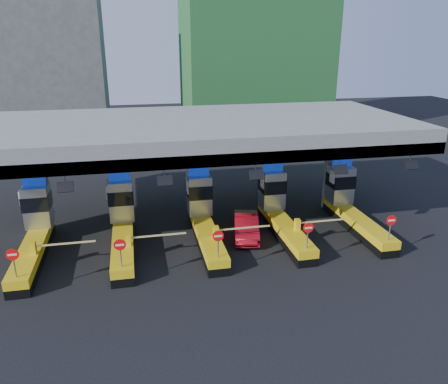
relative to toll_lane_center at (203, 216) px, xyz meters
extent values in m
plane|color=black|center=(0.00, -0.28, -1.40)|extent=(120.00, 120.00, 0.00)
cube|color=slate|center=(0.00, 2.72, 4.85)|extent=(28.00, 12.00, 1.50)
cube|color=#4C4C49|center=(0.00, -2.98, 4.45)|extent=(28.00, 0.60, 0.70)
cube|color=slate|center=(-10.00, 2.72, 1.35)|extent=(1.00, 1.00, 5.50)
cube|color=slate|center=(0.00, 2.72, 1.35)|extent=(1.00, 1.00, 5.50)
cube|color=slate|center=(10.00, 2.72, 1.35)|extent=(1.00, 1.00, 5.50)
cylinder|color=slate|center=(-7.50, -2.98, 3.85)|extent=(0.06, 0.06, 0.50)
cube|color=black|center=(-7.50, -3.18, 3.50)|extent=(0.80, 0.38, 0.54)
cylinder|color=slate|center=(-2.50, -2.98, 3.85)|extent=(0.06, 0.06, 0.50)
cube|color=black|center=(-2.50, -3.18, 3.50)|extent=(0.80, 0.38, 0.54)
cylinder|color=slate|center=(2.50, -2.98, 3.85)|extent=(0.06, 0.06, 0.50)
cube|color=black|center=(2.50, -3.18, 3.50)|extent=(0.80, 0.38, 0.54)
cylinder|color=slate|center=(7.50, -2.98, 3.85)|extent=(0.06, 0.06, 0.50)
cube|color=black|center=(7.50, -3.18, 3.50)|extent=(0.80, 0.38, 0.54)
cylinder|color=slate|center=(12.00, -2.98, 3.85)|extent=(0.06, 0.06, 0.50)
cube|color=black|center=(12.00, -3.18, 3.50)|extent=(0.80, 0.38, 0.54)
cube|color=black|center=(-10.00, -1.28, -1.15)|extent=(1.20, 8.00, 0.50)
cube|color=#E5B70C|center=(-10.00, -1.28, -0.65)|extent=(1.20, 8.00, 0.50)
cube|color=#9EA3A8|center=(-10.00, 1.52, 0.90)|extent=(1.50, 1.50, 2.60)
cube|color=black|center=(-10.00, 1.50, 1.20)|extent=(1.56, 1.56, 0.90)
cube|color=#0C2DBF|center=(-10.00, 1.52, 2.48)|extent=(1.30, 0.35, 0.55)
cube|color=white|center=(-10.80, 1.22, 1.60)|extent=(0.06, 0.70, 0.90)
cylinder|color=slate|center=(-10.00, -4.88, 0.25)|extent=(0.07, 0.07, 1.30)
cylinder|color=red|center=(-10.00, -4.91, 0.85)|extent=(0.60, 0.04, 0.60)
cube|color=white|center=(-10.00, -4.93, 0.85)|extent=(0.42, 0.02, 0.10)
cube|color=#E5B70C|center=(-9.65, -2.48, -0.05)|extent=(0.30, 0.35, 0.70)
cube|color=white|center=(-8.00, -2.48, 0.05)|extent=(3.20, 0.08, 0.08)
cube|color=black|center=(-5.00, -1.28, -1.15)|extent=(1.20, 8.00, 0.50)
cube|color=#E5B70C|center=(-5.00, -1.28, -0.65)|extent=(1.20, 8.00, 0.50)
cube|color=#9EA3A8|center=(-5.00, 1.52, 0.90)|extent=(1.50, 1.50, 2.60)
cube|color=black|center=(-5.00, 1.50, 1.20)|extent=(1.56, 1.56, 0.90)
cube|color=#0C2DBF|center=(-5.00, 1.52, 2.48)|extent=(1.30, 0.35, 0.55)
cube|color=white|center=(-5.80, 1.22, 1.60)|extent=(0.06, 0.70, 0.90)
cylinder|color=slate|center=(-5.00, -4.88, 0.25)|extent=(0.07, 0.07, 1.30)
cylinder|color=red|center=(-5.00, -4.91, 0.85)|extent=(0.60, 0.04, 0.60)
cube|color=white|center=(-5.00, -4.93, 0.85)|extent=(0.42, 0.02, 0.10)
cube|color=#E5B70C|center=(-4.65, -2.48, -0.05)|extent=(0.30, 0.35, 0.70)
cube|color=white|center=(-3.00, -2.48, 0.05)|extent=(3.20, 0.08, 0.08)
cube|color=black|center=(0.00, -1.28, -1.15)|extent=(1.20, 8.00, 0.50)
cube|color=#E5B70C|center=(0.00, -1.28, -0.65)|extent=(1.20, 8.00, 0.50)
cube|color=#9EA3A8|center=(0.00, 1.52, 0.90)|extent=(1.50, 1.50, 2.60)
cube|color=black|center=(0.00, 1.50, 1.20)|extent=(1.56, 1.56, 0.90)
cube|color=#0C2DBF|center=(0.00, 1.52, 2.48)|extent=(1.30, 0.35, 0.55)
cube|color=white|center=(-0.80, 1.22, 1.60)|extent=(0.06, 0.70, 0.90)
cylinder|color=slate|center=(0.00, -4.88, 0.25)|extent=(0.07, 0.07, 1.30)
cylinder|color=red|center=(0.00, -4.91, 0.85)|extent=(0.60, 0.04, 0.60)
cube|color=white|center=(0.00, -4.93, 0.85)|extent=(0.42, 0.02, 0.10)
cube|color=#E5B70C|center=(0.35, -2.48, -0.05)|extent=(0.30, 0.35, 0.70)
cube|color=white|center=(2.00, -2.48, 0.05)|extent=(3.20, 0.08, 0.08)
cube|color=black|center=(5.00, -1.28, -1.15)|extent=(1.20, 8.00, 0.50)
cube|color=#E5B70C|center=(5.00, -1.28, -0.65)|extent=(1.20, 8.00, 0.50)
cube|color=#9EA3A8|center=(5.00, 1.52, 0.90)|extent=(1.50, 1.50, 2.60)
cube|color=black|center=(5.00, 1.50, 1.20)|extent=(1.56, 1.56, 0.90)
cube|color=#0C2DBF|center=(5.00, 1.52, 2.48)|extent=(1.30, 0.35, 0.55)
cube|color=white|center=(4.20, 1.22, 1.60)|extent=(0.06, 0.70, 0.90)
cylinder|color=slate|center=(5.00, -4.88, 0.25)|extent=(0.07, 0.07, 1.30)
cylinder|color=red|center=(5.00, -4.91, 0.85)|extent=(0.60, 0.04, 0.60)
cube|color=white|center=(5.00, -4.93, 0.85)|extent=(0.42, 0.02, 0.10)
cube|color=#E5B70C|center=(5.35, -2.48, -0.05)|extent=(0.30, 0.35, 0.70)
cube|color=white|center=(7.00, -2.48, 0.05)|extent=(3.20, 0.08, 0.08)
cube|color=black|center=(10.00, -1.28, -1.15)|extent=(1.20, 8.00, 0.50)
cube|color=#E5B70C|center=(10.00, -1.28, -0.65)|extent=(1.20, 8.00, 0.50)
cube|color=#9EA3A8|center=(10.00, 1.52, 0.90)|extent=(1.50, 1.50, 2.60)
cube|color=black|center=(10.00, 1.50, 1.20)|extent=(1.56, 1.56, 0.90)
cube|color=#0C2DBF|center=(10.00, 1.52, 2.48)|extent=(1.30, 0.35, 0.55)
cube|color=white|center=(9.20, 1.22, 1.60)|extent=(0.06, 0.70, 0.90)
cylinder|color=slate|center=(10.00, -4.88, 0.25)|extent=(0.07, 0.07, 1.30)
cylinder|color=red|center=(10.00, -4.91, 0.85)|extent=(0.60, 0.04, 0.60)
cube|color=white|center=(10.00, -4.93, 0.85)|extent=(0.42, 0.02, 0.10)
cube|color=#E5B70C|center=(10.35, -2.48, -0.05)|extent=(0.30, 0.35, 0.70)
cube|color=white|center=(12.00, -2.48, 0.05)|extent=(3.20, 0.08, 0.08)
cube|color=#1E5926|center=(12.00, 31.72, 12.60)|extent=(18.00, 12.00, 28.00)
cube|color=#4C4C49|center=(-14.00, 35.72, 7.60)|extent=(14.00, 10.00, 18.00)
imported|color=maroon|center=(2.65, -0.69, -0.69)|extent=(2.34, 4.48, 1.40)
camera|label=1|loc=(-3.96, -25.15, 10.62)|focal=35.00mm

